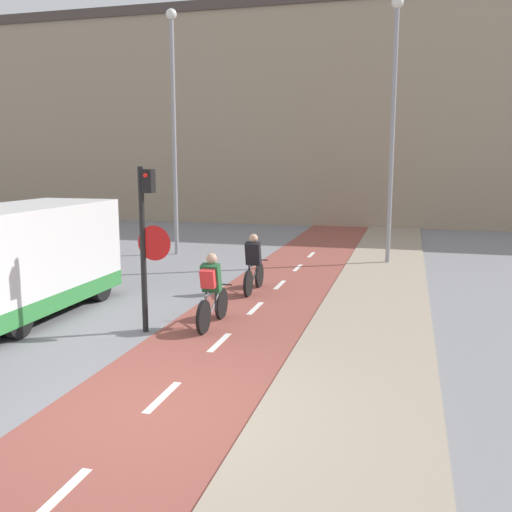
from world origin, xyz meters
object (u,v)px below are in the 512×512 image
at_px(street_lamp_far, 174,112).
at_px(street_lamp_sidewalk, 393,109).
at_px(traffic_light_pole, 146,231).
at_px(cyclist_far, 254,266).
at_px(van, 25,261).
at_px(cyclist_near, 212,292).

bearing_deg(street_lamp_far, street_lamp_sidewalk, 0.10).
distance_m(traffic_light_pole, cyclist_far, 4.11).
xyz_separation_m(street_lamp_far, cyclist_far, (4.18, -4.98, -4.24)).
bearing_deg(traffic_light_pole, street_lamp_sidewalk, 64.43).
height_order(traffic_light_pole, street_lamp_sidewalk, street_lamp_sidewalk).
bearing_deg(traffic_light_pole, cyclist_far, 73.98).
height_order(street_lamp_far, cyclist_far, street_lamp_far).
distance_m(traffic_light_pole, van, 3.25).
bearing_deg(street_lamp_sidewalk, traffic_light_pole, -115.57).
relative_size(street_lamp_far, cyclist_near, 4.71).
relative_size(street_lamp_far, van, 1.79).
bearing_deg(traffic_light_pole, van, 170.91).
bearing_deg(street_lamp_sidewalk, van, -131.47).
height_order(street_lamp_sidewalk, van, street_lamp_sidewalk).
distance_m(street_lamp_far, cyclist_far, 7.76).
xyz_separation_m(street_lamp_sidewalk, van, (-7.29, -8.24, -3.69)).
bearing_deg(cyclist_far, cyclist_near, -90.17).
relative_size(cyclist_near, cyclist_far, 1.02).
height_order(traffic_light_pole, street_lamp_far, street_lamp_far).
relative_size(cyclist_far, van, 0.37).
relative_size(street_lamp_sidewalk, cyclist_near, 4.65).
height_order(cyclist_far, van, van).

